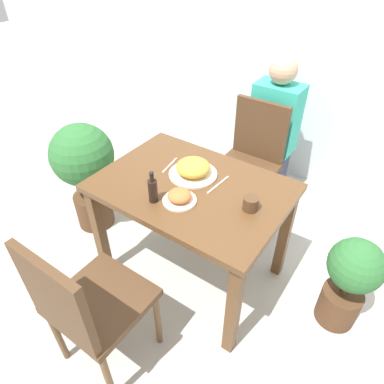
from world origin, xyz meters
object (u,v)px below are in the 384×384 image
Objects in this scene: chair_near at (86,304)px; food_plate at (193,169)px; sauce_bottle at (153,190)px; person_figure at (273,133)px; side_plate at (179,197)px; drink_cup at (251,203)px; potted_plant_right at (350,279)px; potted_plant_left at (85,166)px; chair_far at (250,157)px.

chair_near reaches higher than food_plate.
person_figure reaches higher than sauce_bottle.
person_figure is (0.07, 0.98, -0.19)m from food_plate.
drink_cup reaches higher than side_plate.
person_figure reaches higher than potted_plant_right.
chair_near is at bearing -96.39° from side_plate.
food_plate is 0.45× the size of potted_plant_right.
food_plate is 1.04m from potted_plant_right.
potted_plant_left is at bearing -41.07° from chair_near.
potted_plant_left is at bearing -129.88° from person_figure.
potted_plant_left is at bearing -172.67° from potted_plant_right.
drink_cup is 0.50m from sauce_bottle.
drink_cup is (0.40, 0.78, 0.25)m from chair_near.
chair_far reaches higher than potted_plant_right.
potted_plant_right is at bearing -44.76° from person_figure.
person_figure is at bearing 84.61° from chair_far.
potted_plant_right is (0.99, 0.42, -0.44)m from sauce_bottle.
food_plate is 1.49× the size of sauce_bottle.
side_plate is at bearing -154.62° from drink_cup.
side_plate is at bearing -71.59° from food_plate.
drink_cup is 0.09× the size of potted_plant_left.
chair_near is 1.00× the size of chair_far.
chair_near is 1.47× the size of potted_plant_right.
side_plate is at bearing -96.39° from chair_near.
potted_plant_right is at bearing 23.19° from sauce_bottle.
person_figure reaches higher than food_plate.
chair_far is 0.32m from person_figure.
food_plate is (-0.04, -0.67, 0.25)m from chair_far.
side_plate is at bearing -87.88° from chair_far.
drink_cup is 1.13m from person_figure.
food_plate reaches higher than side_plate.
chair_near is 3.27× the size of food_plate.
side_plate is at bearing -89.81° from person_figure.
side_plate is 0.96m from potted_plant_left.
sauce_bottle reaches higher than potted_plant_right.
person_figure reaches higher than chair_near.
potted_plant_left reaches higher than side_plate.
chair_far is 1.47× the size of potted_plant_right.
potted_plant_right is (0.95, 0.12, -0.41)m from food_plate.
side_plate is 0.29× the size of potted_plant_right.
sauce_bottle is (-0.11, -0.07, 0.04)m from side_plate.
sauce_bottle is at bearing -13.34° from potted_plant_left.
person_figure reaches higher than potted_plant_left.
side_plate is (0.03, -0.91, 0.24)m from chair_far.
person_figure reaches higher than drink_cup.
sauce_bottle is at bearing -94.89° from person_figure.
food_plate reaches higher than potted_plant_right.
drink_cup is at bearing 27.21° from sauce_bottle.
chair_far is at bearing 148.46° from potted_plant_right.
chair_near reaches higher than potted_plant_right.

